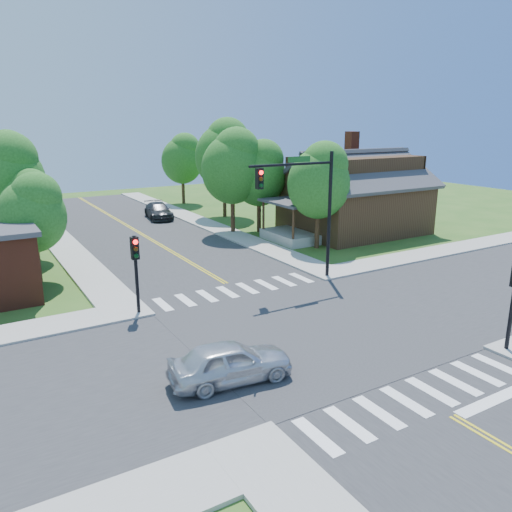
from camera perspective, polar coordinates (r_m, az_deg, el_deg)
ground at (r=21.89m, az=5.79°, el=-8.57°), size 100.00×100.00×0.00m
road_ns at (r=21.88m, az=5.79°, el=-8.52°), size 10.00×90.00×0.04m
road_ew at (r=21.88m, az=5.79°, el=-8.51°), size 90.00×10.00×0.04m
intersection_patch at (r=21.89m, az=5.79°, el=-8.57°), size 10.20×10.20×0.06m
sidewalk_ne at (r=43.20m, az=10.22°, el=3.32°), size 40.00×40.00×0.14m
crosswalk_north at (r=26.74m, az=-2.14°, el=-3.90°), size 8.85×2.00×0.01m
crosswalk_south at (r=17.84m, az=18.13°, el=-14.99°), size 8.85×2.00×0.01m
centerline at (r=21.87m, az=5.80°, el=-8.46°), size 0.30×90.00×0.01m
stop_bar at (r=18.99m, az=26.54°, el=-14.14°), size 4.60×0.45×0.09m
signal_mast_ne at (r=27.15m, az=5.70°, el=6.78°), size 5.30×0.42×7.20m
signal_pole_nw at (r=23.33m, az=-13.59°, el=-0.47°), size 0.34×0.42×3.80m
house_ne at (r=41.02m, az=11.13°, el=7.27°), size 13.05×8.80×7.11m
tree_e_a at (r=35.09m, az=7.35°, el=8.75°), size 4.42×4.20×7.51m
tree_e_b at (r=40.21m, az=0.49°, el=9.61°), size 4.38×4.16×7.44m
tree_e_c at (r=46.82m, az=-3.58°, el=11.75°), size 5.37×5.11×9.14m
tree_e_d at (r=55.18m, az=-8.35°, el=11.08°), size 4.46×4.24×7.58m
tree_w_a at (r=29.73m, az=-24.12°, el=4.69°), size 3.64×3.46×6.18m
tree_w_b at (r=36.22m, az=-26.55°, el=8.23°), size 4.83×4.59×8.22m
tree_w_c at (r=44.54m, az=-26.64°, el=9.19°), size 4.80×4.56×8.16m
tree_house at (r=39.67m, az=-2.59°, el=10.41°), size 4.93×4.68×8.38m
tree_bldg at (r=34.67m, az=-24.56°, el=5.71°), size 3.50×3.32×5.95m
car_silver at (r=17.60m, az=-2.94°, el=-12.09°), size 2.80×4.73×1.47m
car_dgrey at (r=47.08m, az=-11.08°, el=5.04°), size 3.41×5.49×1.43m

